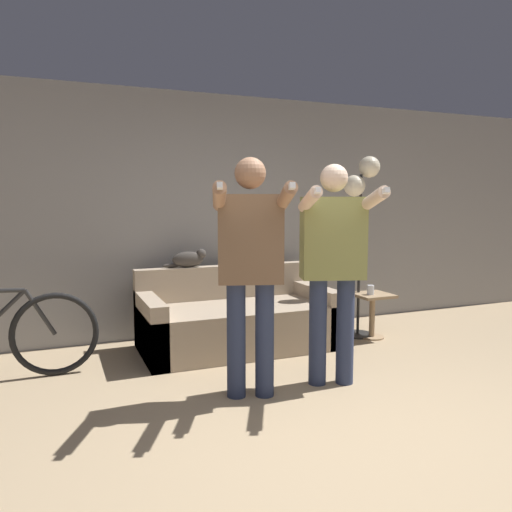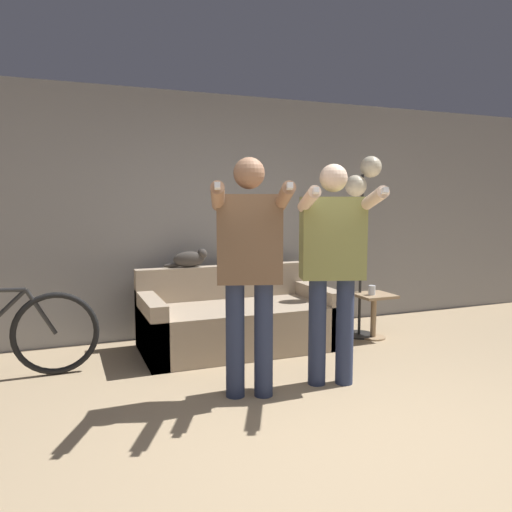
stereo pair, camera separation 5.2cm
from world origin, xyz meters
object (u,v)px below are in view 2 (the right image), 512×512
at_px(person_left, 249,259).
at_px(side_table, 374,307).
at_px(person_right, 333,257).
at_px(cup, 372,290).
at_px(cat, 190,259).
at_px(floor_lamp, 363,195).
at_px(couch, 237,321).

xyz_separation_m(person_left, side_table, (1.80, 1.02, -0.71)).
distance_m(person_right, cup, 1.54).
xyz_separation_m(cat, cup, (1.79, -0.61, -0.34)).
bearing_deg(person_left, person_right, 17.53).
distance_m(cat, side_table, 2.00).
xyz_separation_m(person_left, cat, (-0.04, 1.61, -0.17)).
bearing_deg(cat, floor_lamp, -14.28).
height_order(person_left, floor_lamp, floor_lamp).
xyz_separation_m(person_right, cat, (-0.73, 1.61, -0.15)).
xyz_separation_m(person_right, floor_lamp, (1.03, 1.16, 0.50)).
relative_size(person_right, floor_lamp, 0.90).
distance_m(couch, person_left, 1.50).
bearing_deg(floor_lamp, cat, 165.72).
xyz_separation_m(person_right, side_table, (1.11, 1.02, -0.69)).
distance_m(couch, side_table, 1.48).
distance_m(person_right, cat, 1.77).
distance_m(person_left, side_table, 2.19).
bearing_deg(cat, person_left, -88.58).
xyz_separation_m(cat, floor_lamp, (1.76, -0.45, 0.65)).
height_order(person_right, floor_lamp, floor_lamp).
bearing_deg(side_table, cup, -150.16).
bearing_deg(couch, floor_lamp, -3.32).
height_order(couch, person_right, person_right).
bearing_deg(cup, floor_lamp, 101.11).
xyz_separation_m(couch, side_table, (1.46, -0.21, 0.07)).
bearing_deg(person_right, side_table, 60.41).
distance_m(floor_lamp, side_table, 1.20).
height_order(couch, floor_lamp, floor_lamp).
bearing_deg(floor_lamp, couch, 176.68).
height_order(person_left, side_table, person_left).
distance_m(couch, person_right, 1.50).
bearing_deg(person_right, person_left, -162.34).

